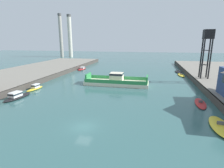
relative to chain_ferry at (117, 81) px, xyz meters
The scene contains 12 objects.
ground_plane 29.22m from the chain_ferry, 89.78° to the right, with size 400.00×400.00×0.00m, color #335B5B.
chain_ferry is the anchor object (origin of this frame).
moored_boat_near_left 25.58m from the chain_ferry, 31.87° to the right, with size 3.04×7.86×0.89m.
moored_boat_near_right 28.41m from the chain_ferry, 138.52° to the right, with size 3.22×8.10×1.71m.
moored_boat_mid_left 30.46m from the chain_ferry, 42.00° to the left, with size 2.83×7.41×0.94m.
moored_boat_far_left 24.43m from the chain_ferry, 154.35° to the right, with size 2.31×6.44×1.53m.
moored_boat_far_right 36.42m from the chain_ferry, 51.51° to the left, with size 2.85×8.40×1.01m.
moored_boat_upstream_a 34.68m from the chain_ferry, 130.29° to the left, with size 2.64×8.00×1.21m.
moored_boat_upstream_b 33.05m from the chain_ferry, 48.32° to the right, with size 3.49×8.35×1.08m.
crane_tower 31.46m from the chain_ferry, 17.20° to the left, with size 2.89×2.89×15.46m.
smokestack_distant_a 109.98m from the chain_ferry, 126.75° to the left, with size 3.01×3.01×35.48m.
smokestack_distant_b 108.89m from the chain_ferry, 122.86° to the left, with size 3.60×3.60×35.02m.
Camera 1 is at (10.36, -24.88, 13.81)m, focal length 28.33 mm.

